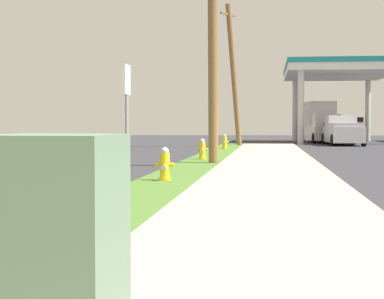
{
  "coord_description": "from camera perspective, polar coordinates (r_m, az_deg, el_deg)",
  "views": [
    {
      "loc": [
        2.95,
        -1.99,
        1.36
      ],
      "look_at": [
        1.13,
        13.31,
        0.76
      ],
      "focal_mm": 59.87,
      "sensor_mm": 36.0,
      "label": 1
    }
  ],
  "objects": [
    {
      "name": "fire_hydrant_second",
      "position": [
        14.19,
        -2.44,
        -1.45
      ],
      "size": [
        0.42,
        0.38,
        0.74
      ],
      "color": "yellow",
      "rests_on": "grass_verge"
    },
    {
      "name": "fire_hydrant_third",
      "position": [
        22.84,
        0.92,
        -0.05
      ],
      "size": [
        0.42,
        0.37,
        0.74
      ],
      "color": "yellow",
      "rests_on": "grass_verge"
    },
    {
      "name": "fire_hydrant_fourth",
      "position": [
        32.78,
        2.93,
        0.64
      ],
      "size": [
        0.42,
        0.37,
        0.74
      ],
      "color": "yellow",
      "rests_on": "grass_verge"
    },
    {
      "name": "utility_pole_midground",
      "position": [
        20.99,
        1.86,
        12.54
      ],
      "size": [
        0.72,
        1.31,
        9.82
      ],
      "color": "olive",
      "rests_on": "grass_verge"
    },
    {
      "name": "utility_pole_background",
      "position": [
        38.8,
        3.72,
        6.74
      ],
      "size": [
        1.29,
        1.87,
        8.42
      ],
      "color": "olive",
      "rests_on": "grass_verge"
    },
    {
      "name": "street_sign_post",
      "position": [
        9.53,
        -5.84,
        3.9
      ],
      "size": [
        0.05,
        0.36,
        2.12
      ],
      "color": "gray",
      "rests_on": "grass_verge"
    },
    {
      "name": "car_tan_by_near_pump",
      "position": [
        53.17,
        14.0,
        1.48
      ],
      "size": [
        2.13,
        4.58,
        1.57
      ],
      "color": "tan",
      "rests_on": "ground"
    },
    {
      "name": "car_navy_by_far_pump",
      "position": [
        46.01,
        12.76,
        1.39
      ],
      "size": [
        2.09,
        4.57,
        1.57
      ],
      "color": "navy",
      "rests_on": "ground"
    },
    {
      "name": "truck_black_at_forecourt",
      "position": [
        56.47,
        13.92,
        1.72
      ],
      "size": [
        2.38,
        5.5,
        1.97
      ],
      "color": "black",
      "rests_on": "ground"
    },
    {
      "name": "truck_white_on_apron",
      "position": [
        49.7,
        11.36,
        2.34
      ],
      "size": [
        2.71,
        6.57,
        3.11
      ],
      "color": "white",
      "rests_on": "ground"
    },
    {
      "name": "truck_silver_at_far_bay",
      "position": [
        43.19,
        13.26,
        1.59
      ],
      "size": [
        2.35,
        5.49,
        1.97
      ],
      "color": "#BCBCC1",
      "rests_on": "ground"
    }
  ]
}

